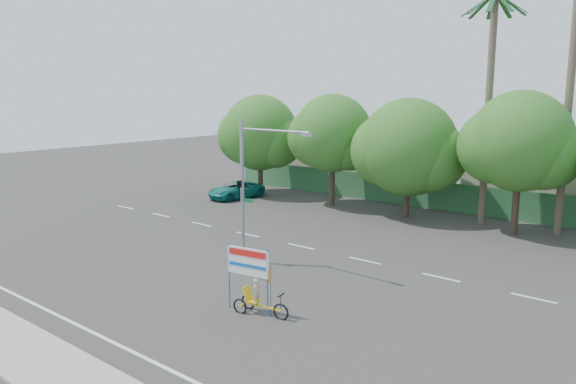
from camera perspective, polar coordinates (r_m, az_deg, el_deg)
The scene contains 13 objects.
ground at distance 23.53m, azimuth -6.94°, elevation -10.54°, with size 120.00×120.00×0.00m, color #33302D.
sidewalk_near at distance 19.56m, azimuth -23.63°, elevation -15.71°, with size 50.00×2.40×0.12m, color gray.
fence at distance 40.61m, azimuth 15.46°, elevation -0.43°, with size 38.00×0.08×2.00m, color #336B3D.
building_left at distance 49.04m, azimuth 6.97°, elevation 2.88°, with size 12.00×8.00×4.00m, color #BBB094.
tree_far_left at distance 44.84m, azimuth -2.90°, elevation 5.79°, with size 7.14×6.00×7.96m.
tree_left at distance 40.46m, azimuth 4.50°, elevation 5.69°, with size 6.66×5.60×8.07m.
tree_center at distance 37.43m, azimuth 12.06°, elevation 4.19°, with size 7.62×6.40×7.85m.
tree_right at distance 34.73m, azimuth 22.44°, elevation 4.44°, with size 6.90×5.80×8.36m.
palm_tall at distance 35.56m, azimuth 27.00°, elevation 12.68°, with size 3.73×3.79×17.45m.
palm_short at distance 36.78m, azimuth 19.84°, elevation 10.57°, with size 3.73×3.79×14.45m.
traffic_signal at distance 26.91m, azimuth -4.20°, elevation -1.32°, with size 4.72×1.10×7.00m.
trike_billboard at distance 21.46m, azimuth -3.51°, elevation -9.54°, with size 2.68×0.83×2.65m.
pickup_truck at distance 43.76m, azimuth -5.31°, elevation 0.20°, with size 2.12×4.61×1.28m, color #107065.
Camera 1 is at (15.98, -15.10, 8.40)m, focal length 35.00 mm.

